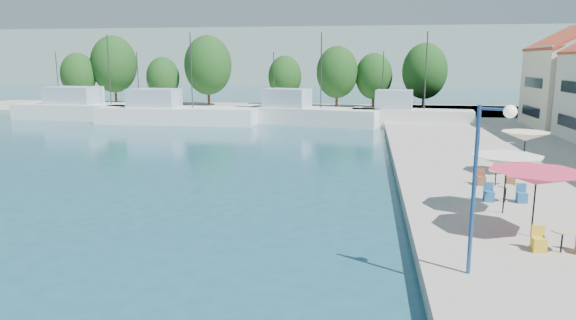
% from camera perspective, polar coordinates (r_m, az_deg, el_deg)
% --- Properties ---
extents(quay_far, '(90.00, 16.00, 0.60)m').
position_cam_1_polar(quay_far, '(69.25, -1.43, 5.55)').
color(quay_far, '#9C978D').
rests_on(quay_far, ground).
extents(hill_west, '(180.00, 40.00, 16.00)m').
position_cam_1_polar(hill_west, '(164.46, -3.28, 11.33)').
color(hill_west, '#9AA89C').
rests_on(hill_west, ground).
extents(hill_east, '(140.00, 40.00, 12.00)m').
position_cam_1_polar(hill_east, '(184.35, 20.31, 10.02)').
color(hill_east, '#9AA89C').
rests_on(hill_east, ground).
extents(trawler_01, '(19.63, 5.81, 10.20)m').
position_cam_1_polar(trawler_01, '(65.67, -20.86, 5.22)').
color(trawler_01, silver).
rests_on(trawler_01, ground).
extents(trawler_02, '(17.56, 4.83, 10.20)m').
position_cam_1_polar(trawler_02, '(58.28, -12.59, 5.03)').
color(trawler_02, silver).
rests_on(trawler_02, ground).
extents(trawler_03, '(16.42, 7.82, 10.20)m').
position_cam_1_polar(trawler_03, '(56.62, 1.72, 5.12)').
color(trawler_03, silver).
rests_on(trawler_03, ground).
extents(trawler_04, '(12.80, 4.79, 10.20)m').
position_cam_1_polar(trawler_04, '(55.92, 13.21, 4.77)').
color(trawler_04, silver).
rests_on(trawler_04, ground).
extents(tree_01, '(5.01, 5.01, 7.41)m').
position_cam_1_polar(tree_01, '(81.90, -22.27, 8.79)').
color(tree_01, '#3F2B19').
rests_on(tree_01, quay_far).
extents(tree_02, '(6.71, 6.71, 9.93)m').
position_cam_1_polar(tree_02, '(81.88, -18.78, 10.04)').
color(tree_02, '#3F2B19').
rests_on(tree_02, quay_far).
extents(tree_03, '(4.59, 4.59, 6.80)m').
position_cam_1_polar(tree_03, '(75.16, -13.73, 8.89)').
color(tree_03, '#3F2B19').
rests_on(tree_03, quay_far).
extents(tree_04, '(6.58, 6.58, 9.73)m').
position_cam_1_polar(tree_04, '(73.59, -8.89, 10.36)').
color(tree_04, '#3F2B19').
rests_on(tree_04, quay_far).
extents(tree_05, '(4.72, 4.72, 6.98)m').
position_cam_1_polar(tree_05, '(73.28, -0.34, 9.23)').
color(tree_05, '#3F2B19').
rests_on(tree_05, quay_far).
extents(tree_06, '(5.54, 5.54, 8.21)m').
position_cam_1_polar(tree_06, '(69.86, 5.48, 9.69)').
color(tree_06, '#3F2B19').
rests_on(tree_06, quay_far).
extents(tree_07, '(4.92, 4.92, 7.28)m').
position_cam_1_polar(tree_07, '(70.50, 9.51, 9.16)').
color(tree_07, '#3F2B19').
rests_on(tree_07, quay_far).
extents(tree_08, '(5.77, 5.77, 8.53)m').
position_cam_1_polar(tree_08, '(69.60, 14.95, 9.52)').
color(tree_08, '#3F2B19').
rests_on(tree_08, quay_far).
extents(umbrella_pink, '(3.31, 3.31, 2.41)m').
position_cam_1_polar(umbrella_pink, '(20.05, 25.88, -1.79)').
color(umbrella_pink, black).
rests_on(umbrella_pink, quay_right).
extents(umbrella_white, '(2.88, 2.88, 2.44)m').
position_cam_1_polar(umbrella_white, '(22.67, 23.14, -0.15)').
color(umbrella_white, black).
rests_on(umbrella_white, quay_right).
extents(umbrella_cream, '(2.58, 2.58, 2.42)m').
position_cam_1_polar(umbrella_cream, '(30.82, 24.88, 2.40)').
color(umbrella_cream, black).
rests_on(umbrella_cream, quay_right).
extents(cafe_table_01, '(1.82, 0.70, 0.76)m').
position_cam_1_polar(cafe_table_01, '(19.28, 28.11, -8.26)').
color(cafe_table_01, black).
rests_on(cafe_table_01, quay_right).
extents(cafe_table_02, '(1.82, 0.70, 0.76)m').
position_cam_1_polar(cafe_table_02, '(24.91, 22.99, -3.68)').
color(cafe_table_02, black).
rests_on(cafe_table_02, quay_right).
extents(cafe_table_03, '(1.82, 0.70, 0.76)m').
position_cam_1_polar(cafe_table_03, '(27.96, 22.06, -2.09)').
color(cafe_table_03, black).
rests_on(cafe_table_03, quay_right).
extents(street_lamp, '(0.98, 0.53, 5.03)m').
position_cam_1_polar(street_lamp, '(15.47, 21.32, 0.09)').
color(street_lamp, navy).
rests_on(street_lamp, quay_right).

